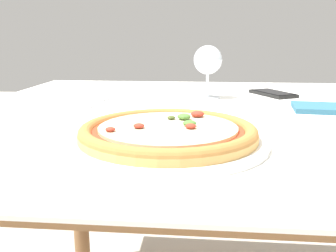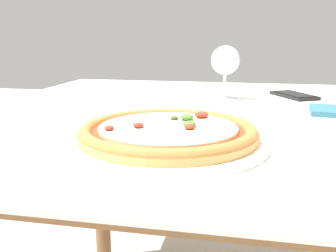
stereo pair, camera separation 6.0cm
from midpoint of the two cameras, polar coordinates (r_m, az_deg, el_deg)
dining_table at (r=0.90m, az=7.63°, el=-2.69°), size 1.30×1.10×0.74m
pizza_plate at (r=0.60m, az=-2.84°, el=-1.23°), size 0.32×0.32×0.04m
fork at (r=1.01m, az=-12.01°, el=3.69°), size 0.03×0.17×0.00m
wine_glass_far_left at (r=1.04m, az=4.43°, el=9.75°), size 0.08×0.08×0.15m
cell_phone at (r=1.14m, az=14.25°, el=4.82°), size 0.13×0.16×0.01m
napkin_folded at (r=0.94m, az=21.37°, el=2.53°), size 0.16×0.13×0.01m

